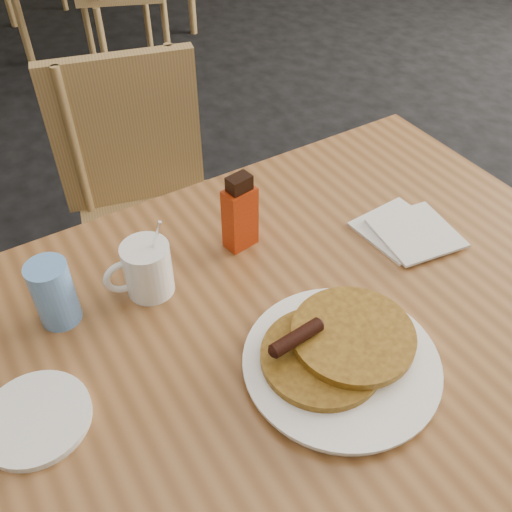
{
  "coord_description": "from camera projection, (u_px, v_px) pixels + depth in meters",
  "views": [
    {
      "loc": [
        -0.26,
        -0.61,
        1.49
      ],
      "look_at": [
        0.06,
        0.03,
        0.82
      ],
      "focal_mm": 40.0,
      "sensor_mm": 36.0,
      "label": 1
    }
  ],
  "objects": [
    {
      "name": "napkin_stack",
      "position": [
        408.0,
        231.0,
        1.12
      ],
      "size": [
        0.18,
        0.19,
        0.01
      ],
      "rotation": [
        0.0,
        0.0,
        0.16
      ],
      "color": "silver",
      "rests_on": "main_table"
    },
    {
      "name": "pancake_plate",
      "position": [
        339.0,
        357.0,
        0.89
      ],
      "size": [
        0.31,
        0.31,
        0.07
      ],
      "rotation": [
        0.0,
        0.0,
        -0.25
      ],
      "color": "white",
      "rests_on": "main_table"
    },
    {
      "name": "blue_tumbler",
      "position": [
        54.0,
        293.0,
        0.93
      ],
      "size": [
        0.08,
        0.08,
        0.12
      ],
      "primitive_type": "cylinder",
      "rotation": [
        0.0,
        0.0,
        -0.28
      ],
      "color": "#5D91DB",
      "rests_on": "main_table"
    },
    {
      "name": "coffee_mug",
      "position": [
        146.0,
        269.0,
        0.98
      ],
      "size": [
        0.12,
        0.08,
        0.16
      ],
      "rotation": [
        0.0,
        0.0,
        0.34
      ],
      "color": "white",
      "rests_on": "main_table"
    },
    {
      "name": "side_saucer",
      "position": [
        36.0,
        418.0,
        0.82
      ],
      "size": [
        0.2,
        0.2,
        0.01
      ],
      "primitive_type": "cylinder",
      "rotation": [
        0.0,
        0.0,
        0.32
      ],
      "color": "white",
      "rests_on": "main_table"
    },
    {
      "name": "chair_main_far",
      "position": [
        144.0,
        192.0,
        1.59
      ],
      "size": [
        0.46,
        0.46,
        0.89
      ],
      "rotation": [
        0.0,
        0.0,
        -0.16
      ],
      "color": "#A47C4D",
      "rests_on": "floor"
    },
    {
      "name": "syrup_bottle",
      "position": [
        240.0,
        214.0,
        1.06
      ],
      "size": [
        0.07,
        0.05,
        0.16
      ],
      "rotation": [
        0.0,
        0.0,
        0.25
      ],
      "color": "maroon",
      "rests_on": "main_table"
    },
    {
      "name": "main_table",
      "position": [
        279.0,
        337.0,
        0.99
      ],
      "size": [
        1.39,
        1.01,
        0.75
      ],
      "rotation": [
        0.0,
        0.0,
        0.1
      ],
      "color": "brown",
      "rests_on": "floor"
    },
    {
      "name": "floor",
      "position": [
        242.0,
        495.0,
        1.5
      ],
      "size": [
        10.0,
        10.0,
        0.0
      ],
      "primitive_type": "plane",
      "color": "black",
      "rests_on": "ground"
    }
  ]
}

